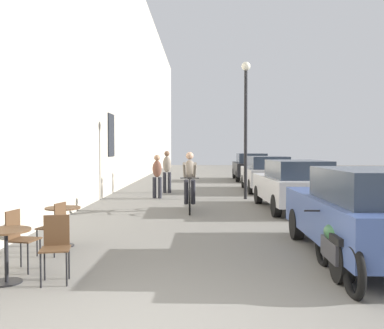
% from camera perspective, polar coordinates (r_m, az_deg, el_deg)
% --- Properties ---
extents(building_facade_left, '(0.54, 68.00, 11.54)m').
position_cam_1_polar(building_facade_left, '(18.85, -10.96, 14.21)').
color(building_facade_left, '#B7AD99').
rests_on(building_facade_left, ground_plane).
extents(cafe_table_near, '(0.64, 0.64, 0.72)m').
position_cam_1_polar(cafe_table_near, '(6.29, -23.61, -9.76)').
color(cafe_table_near, black).
rests_on(cafe_table_near, ground_plane).
extents(cafe_chair_near_toward_street, '(0.45, 0.45, 0.89)m').
position_cam_1_polar(cafe_chair_near_toward_street, '(6.13, -17.76, -10.05)').
color(cafe_chair_near_toward_street, black).
rests_on(cafe_chair_near_toward_street, ground_plane).
extents(cafe_chair_near_toward_wall, '(0.44, 0.44, 0.89)m').
position_cam_1_polar(cafe_chair_near_toward_wall, '(6.85, -22.10, -8.81)').
color(cafe_chair_near_toward_wall, black).
rests_on(cafe_chair_near_toward_wall, ground_plane).
extents(cafe_table_mid, '(0.64, 0.64, 0.72)m').
position_cam_1_polar(cafe_table_mid, '(8.26, -16.89, -6.88)').
color(cafe_table_mid, black).
rests_on(cafe_table_mid, ground_plane).
extents(cafe_chair_mid_toward_street, '(0.46, 0.46, 0.89)m').
position_cam_1_polar(cafe_chair_mid_toward_street, '(7.63, -17.87, -7.65)').
color(cafe_chair_mid_toward_street, black).
rests_on(cafe_chair_mid_toward_street, ground_plane).
extents(cyclist_on_bicycle, '(0.52, 1.76, 1.74)m').
position_cam_1_polar(cyclist_on_bicycle, '(12.27, -0.31, -2.53)').
color(cyclist_on_bicycle, black).
rests_on(cyclist_on_bicycle, ground_plane).
extents(pedestrian_near, '(0.36, 0.27, 1.59)m').
position_cam_1_polar(pedestrian_near, '(15.55, -4.69, -1.26)').
color(pedestrian_near, '#26262D').
rests_on(pedestrian_near, ground_plane).
extents(pedestrian_mid, '(0.35, 0.25, 1.72)m').
position_cam_1_polar(pedestrian_mid, '(17.47, -3.37, -0.63)').
color(pedestrian_mid, '#26262D').
rests_on(pedestrian_mid, ground_plane).
extents(street_lamp, '(0.32, 0.32, 4.90)m').
position_cam_1_polar(street_lamp, '(15.43, 7.20, 6.94)').
color(street_lamp, black).
rests_on(street_lamp, ground_plane).
extents(parked_car_nearest, '(1.80, 4.20, 1.49)m').
position_cam_1_polar(parked_car_nearest, '(7.51, 22.25, -5.89)').
color(parked_car_nearest, '#384C84').
rests_on(parked_car_nearest, ground_plane).
extents(parked_car_second, '(1.87, 4.20, 1.47)m').
position_cam_1_polar(parked_car_second, '(12.83, 13.45, -2.59)').
color(parked_car_second, '#B7B7BC').
rests_on(parked_car_second, ground_plane).
extents(parked_car_third, '(1.79, 4.20, 1.49)m').
position_cam_1_polar(parked_car_third, '(18.37, 9.89, -1.14)').
color(parked_car_third, '#B7B7BC').
rests_on(parked_car_third, ground_plane).
extents(parked_car_fourth, '(1.91, 4.40, 1.55)m').
position_cam_1_polar(parked_car_fourth, '(24.59, 7.84, -0.25)').
color(parked_car_fourth, black).
rests_on(parked_car_fourth, ground_plane).
extents(parked_motorcycle, '(0.62, 2.15, 0.92)m').
position_cam_1_polar(parked_motorcycle, '(6.32, 18.80, -10.73)').
color(parked_motorcycle, black).
rests_on(parked_motorcycle, ground_plane).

